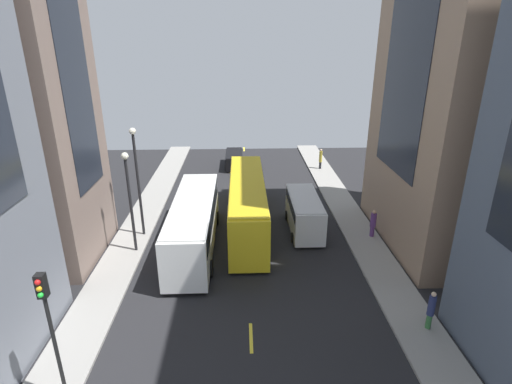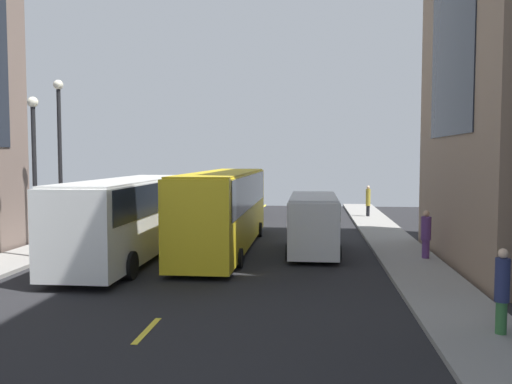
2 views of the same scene
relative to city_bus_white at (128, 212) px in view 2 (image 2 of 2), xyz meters
name	(u,v)px [view 2 (image 2 of 2)]	position (x,y,z in m)	size (l,w,h in m)	color
ground_plane	(227,246)	(3.51, 3.85, -2.01)	(42.47, 42.47, 0.00)	black
sidewalk_west	(67,242)	(-4.50, 3.85, -1.93)	(2.45, 44.00, 0.15)	gray
sidewalk_east	(397,247)	(11.52, 3.85, -1.93)	(2.45, 44.00, 0.15)	gray
lane_stripe_1	(147,330)	(3.51, -8.75, -2.00)	(0.16, 2.00, 0.01)	yellow
lane_stripe_2	(211,263)	(3.51, -0.35, -2.00)	(0.16, 2.00, 0.01)	yellow
lane_stripe_3	(239,233)	(3.51, 8.05, -2.00)	(0.16, 2.00, 0.01)	yellow
lane_stripe_4	(255,217)	(3.51, 16.45, -2.00)	(0.16, 2.00, 0.01)	yellow
lane_stripe_5	(265,206)	(3.51, 24.85, -2.00)	(0.16, 2.00, 0.01)	yellow
city_bus_white	(128,212)	(0.00, 0.00, 0.00)	(2.80, 11.13, 3.35)	silver
streetcar_yellow	(225,204)	(3.55, 2.97, 0.12)	(2.70, 13.14, 3.59)	yellow
delivery_van_white	(313,220)	(7.62, 2.27, -0.49)	(2.25, 5.89, 2.58)	white
car_black_0	(241,202)	(2.39, 17.76, -1.09)	(1.93, 4.68, 1.54)	black
pedestrian_crossing_mid	(426,233)	(12.19, 0.89, -0.83)	(0.40, 0.40, 1.96)	#593372
pedestrian_walking_far	(502,289)	(11.96, -8.55, -0.78)	(0.34, 0.34, 2.02)	#336B38
pedestrian_crossing_near	(368,200)	(11.46, 16.24, -0.73)	(0.32, 0.32, 2.12)	black
streetlamp_near	(34,159)	(-3.78, -0.46, 2.21)	(0.44, 0.44, 6.57)	black
streetlamp_far	(60,147)	(-3.78, 1.81, 2.74)	(0.44, 0.44, 7.57)	black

